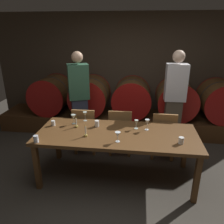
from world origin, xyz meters
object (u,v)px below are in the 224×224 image
wine_barrel_far_right (220,101)px  cup_far_left (36,139)px  wine_glass_far_left (73,117)px  chair_right (163,133)px  wine_glass_far_right (147,122)px  wine_glass_left (85,114)px  wine_barrel_left (90,96)px  wine_barrel_center (132,97)px  guest_left (79,98)px  dining_table (117,137)px  chair_center (120,130)px  candle_right (86,133)px  cup_center_left (53,123)px  wine_barrel_far_left (51,94)px  cup_center_right (97,123)px  chair_left (85,128)px  cup_far_right (181,140)px  candle_left (76,124)px  wine_barrel_right (176,99)px  wine_glass_right (136,123)px  guest_right (174,99)px  wine_glass_center (118,135)px

wine_barrel_far_right → cup_far_left: size_ratio=8.34×
wine_glass_far_left → cup_far_left: (-0.32, -0.66, -0.06)m
chair_right → wine_glass_far_right: wine_glass_far_right is taller
chair_right → wine_glass_left: size_ratio=5.65×
wine_barrel_far_right → wine_barrel_left: bearing=180.0°
wine_barrel_center → guest_left: guest_left is taller
wine_barrel_left → dining_table: wine_barrel_left is taller
chair_center → candle_right: (-0.42, -0.86, 0.32)m
wine_barrel_center → cup_center_left: 1.99m
wine_barrel_far_right → wine_barrel_center: bearing=180.0°
wine_barrel_far_left → cup_far_left: wine_barrel_far_left is taller
wine_barrel_far_left → chair_right: wine_barrel_far_left is taller
wine_barrel_far_right → cup_center_right: (-2.31, -1.56, 0.03)m
wine_glass_far_right → wine_barrel_far_right: bearing=45.8°
chair_left → chair_center: bearing=-178.3°
wine_barrel_far_right → cup_far_left: wine_barrel_far_right is taller
wine_barrel_left → candle_right: bearing=-79.4°
chair_right → guest_left: bearing=-13.4°
wine_barrel_left → wine_glass_far_right: size_ratio=4.89×
wine_glass_far_right → cup_far_right: wine_glass_far_right is taller
candle_left → wine_glass_left: candle_left is taller
wine_barrel_right → cup_center_left: bearing=-142.6°
cup_far_right → chair_right: bearing=98.5°
cup_far_left → cup_center_right: bearing=40.6°
wine_barrel_far_left → wine_glass_left: 1.77m
wine_glass_right → candle_left: bearing=-176.0°
wine_glass_far_left → cup_far_right: (1.60, -0.45, -0.07)m
wine_glass_left → wine_barrel_far_left: bearing=129.5°
guest_right → wine_glass_center: bearing=55.5°
wine_barrel_far_left → wine_glass_far_left: (0.97, -1.51, 0.10)m
candle_right → wine_glass_right: candle_right is taller
wine_glass_center → cup_center_right: (-0.37, 0.45, -0.05)m
wine_barrel_left → cup_far_left: 2.19m
dining_table → wine_glass_far_left: wine_glass_far_left is taller
chair_left → guest_right: (1.61, 0.47, 0.47)m
dining_table → guest_right: (0.95, 1.15, 0.26)m
wine_barrel_far_right → wine_glass_center: 2.80m
cup_center_left → wine_barrel_right: bearing=37.4°
chair_left → wine_glass_left: size_ratio=5.65×
wine_glass_far_right → chair_left: bearing=154.9°
guest_left → wine_barrel_left: bearing=-117.3°
chair_left → wine_glass_center: 1.22m
cup_center_left → wine_barrel_far_right: bearing=28.2°
dining_table → cup_center_right: 0.40m
wine_barrel_left → candle_right: 1.95m
chair_center → wine_glass_center: (0.05, -0.96, 0.37)m
cup_center_left → chair_left: bearing=55.4°
chair_left → guest_left: (-0.19, 0.39, 0.45)m
wine_glass_right → wine_barrel_right: bearing=62.7°
cup_center_right → cup_far_right: cup_center_right is taller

